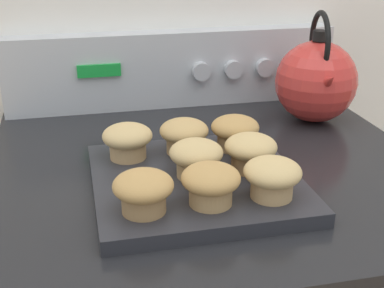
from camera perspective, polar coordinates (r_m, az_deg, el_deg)
control_panel at (r=1.18m, az=-1.90°, el=8.04°), size 0.72×0.07×0.16m
muffin_pan at (r=0.81m, az=0.37°, el=-4.06°), size 0.31×0.31×0.02m
muffin_r0_c0 at (r=0.70m, az=-5.22°, el=-4.93°), size 0.08×0.08×0.06m
muffin_r0_c1 at (r=0.72m, az=2.02°, el=-4.16°), size 0.08×0.08×0.06m
muffin_r0_c2 at (r=0.74m, az=8.57°, el=-3.44°), size 0.08×0.08×0.06m
muffin_r1_c1 at (r=0.79m, az=0.45°, el=-1.39°), size 0.08×0.08×0.06m
muffin_r1_c2 at (r=0.82m, az=6.28°, el=-0.72°), size 0.08×0.08×0.06m
muffin_r2_c0 at (r=0.86m, az=-6.90°, el=0.46°), size 0.08×0.08×0.06m
muffin_r2_c1 at (r=0.88m, az=-0.85°, el=1.02°), size 0.08×0.08×0.06m
muffin_r2_c2 at (r=0.90m, az=4.61°, el=1.39°), size 0.08×0.08×0.06m
tea_kettle at (r=1.10m, az=13.12°, el=6.66°), size 0.16×0.20×0.22m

